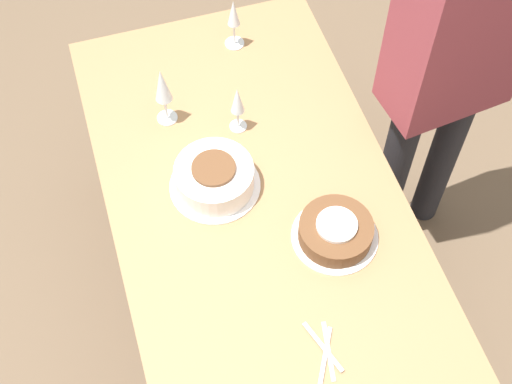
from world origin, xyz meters
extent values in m
plane|color=brown|center=(0.00, 0.00, 0.00)|extent=(12.00, 12.00, 0.00)
cube|color=#9E754C|center=(0.00, 0.00, 0.72)|extent=(1.68, 0.90, 0.03)
cylinder|color=brown|center=(0.77, -0.37, 0.35)|extent=(0.07, 0.07, 0.70)
cylinder|color=brown|center=(0.77, 0.37, 0.35)|extent=(0.07, 0.07, 0.70)
cylinder|color=white|center=(0.09, 0.11, 0.74)|extent=(0.29, 0.29, 0.01)
cylinder|color=white|center=(0.09, 0.11, 0.78)|extent=(0.25, 0.25, 0.09)
cylinder|color=brown|center=(0.09, 0.11, 0.83)|extent=(0.14, 0.14, 0.01)
cylinder|color=white|center=(-0.19, -0.19, 0.74)|extent=(0.26, 0.26, 0.01)
cylinder|color=brown|center=(-0.19, -0.19, 0.77)|extent=(0.22, 0.22, 0.06)
cylinder|color=white|center=(-0.19, -0.19, 0.81)|extent=(0.12, 0.12, 0.01)
cylinder|color=silver|center=(0.67, -0.13, 0.74)|extent=(0.07, 0.07, 0.00)
cylinder|color=silver|center=(0.67, -0.13, 0.79)|extent=(0.01, 0.01, 0.09)
cone|color=silver|center=(0.67, -0.13, 0.88)|extent=(0.04, 0.04, 0.10)
cylinder|color=silver|center=(0.30, -0.03, 0.74)|extent=(0.06, 0.06, 0.00)
cylinder|color=silver|center=(0.30, -0.03, 0.78)|extent=(0.01, 0.01, 0.08)
cone|color=silver|center=(0.30, -0.03, 0.87)|extent=(0.04, 0.04, 0.10)
cylinder|color=silver|center=(0.40, 0.19, 0.74)|extent=(0.07, 0.07, 0.00)
cylinder|color=silver|center=(0.40, 0.19, 0.79)|extent=(0.01, 0.01, 0.10)
cone|color=silver|center=(0.40, 0.19, 0.90)|extent=(0.06, 0.06, 0.13)
cube|color=silver|center=(-0.52, -0.04, 0.74)|extent=(0.17, 0.04, 0.00)
cube|color=silver|center=(-0.53, -0.03, 0.74)|extent=(0.15, 0.09, 0.00)
cube|color=silver|center=(-0.51, -0.03, 0.74)|extent=(0.17, 0.06, 0.00)
cylinder|color=#232328|center=(0.19, -0.81, 0.39)|extent=(0.11, 0.11, 0.79)
cylinder|color=#232328|center=(0.17, -0.59, 0.39)|extent=(0.11, 0.11, 0.79)
cube|color=brown|center=(0.18, -0.70, 1.12)|extent=(0.27, 0.42, 0.66)
camera|label=1|loc=(-1.13, 0.35, 2.60)|focal=50.00mm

